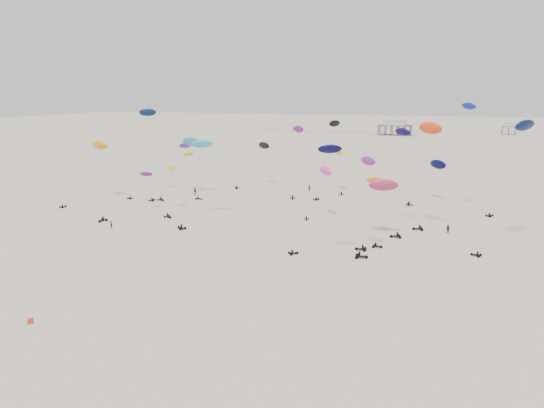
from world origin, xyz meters
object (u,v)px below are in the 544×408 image
at_px(pavilion_main, 395,129).
at_px(rig_0, 297,148).
at_px(rig_4, 259,153).
at_px(spectator_0, 111,228).
at_px(rig_9, 374,196).
at_px(pavilion_small, 509,129).

xyz_separation_m(pavilion_main, rig_0, (1.98, -220.89, 8.91)).
bearing_deg(rig_4, spectator_0, 66.63).
distance_m(rig_0, rig_9, 41.29).
relative_size(pavilion_small, rig_0, 0.47).
bearing_deg(rig_9, pavilion_main, 2.03).
bearing_deg(spectator_0, rig_0, -94.14).
xyz_separation_m(pavilion_small, rig_0, (-68.02, -250.89, 9.64)).
height_order(pavilion_main, spectator_0, pavilion_main).
distance_m(pavilion_small, rig_9, 286.33).
height_order(pavilion_main, rig_0, rig_0).
height_order(pavilion_main, pavilion_small, pavilion_main).
distance_m(pavilion_main, rig_0, 221.08).
bearing_deg(rig_0, spectator_0, 44.97).
bearing_deg(rig_4, rig_0, 123.09).
relative_size(pavilion_main, spectator_0, 11.13).
xyz_separation_m(pavilion_main, rig_9, (27.31, -253.09, 3.74)).
bearing_deg(pavilion_small, pavilion_main, -156.80).
relative_size(rig_0, rig_9, 1.20).
height_order(pavilion_small, spectator_0, pavilion_small).
xyz_separation_m(pavilion_main, pavilion_small, (70.00, 30.00, -0.74)).
height_order(rig_4, rig_9, rig_4).
xyz_separation_m(rig_0, rig_9, (25.33, -32.20, -5.16)).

